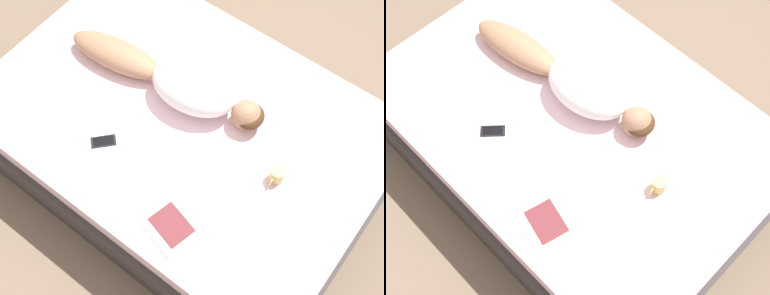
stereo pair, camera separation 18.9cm
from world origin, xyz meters
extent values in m
plane|color=#7A6651|center=(0.00, 0.00, 0.00)|extent=(12.00, 12.00, 0.00)
cube|color=#383333|center=(0.00, 0.00, 0.19)|extent=(1.62, 2.32, 0.37)
cube|color=silver|center=(0.00, 0.00, 0.44)|extent=(1.56, 2.26, 0.15)
ellipsoid|color=#A37556|center=(-0.06, -0.55, 0.59)|extent=(0.28, 0.63, 0.15)
ellipsoid|color=white|center=(-0.13, -0.02, 0.64)|extent=(0.40, 0.55, 0.24)
ellipsoid|color=#472D19|center=(-0.18, 0.33, 0.61)|extent=(0.19, 0.18, 0.09)
sphere|color=#A37556|center=(-0.17, 0.31, 0.60)|extent=(0.17, 0.17, 0.17)
cube|color=silver|center=(0.33, 0.41, 0.52)|extent=(0.30, 0.34, 0.01)
cube|color=silver|center=(0.56, 0.36, 0.52)|extent=(0.30, 0.34, 0.01)
cube|color=maroon|center=(0.56, 0.36, 0.52)|extent=(0.20, 0.24, 0.00)
cylinder|color=tan|center=(0.01, 0.63, 0.56)|extent=(0.08, 0.08, 0.09)
cylinder|color=black|center=(0.01, 0.63, 0.60)|extent=(0.07, 0.07, 0.01)
torus|color=tan|center=(0.06, 0.63, 0.56)|extent=(0.06, 0.01, 0.06)
cube|color=black|center=(0.40, -0.25, 0.52)|extent=(0.15, 0.14, 0.01)
cube|color=black|center=(0.40, -0.25, 0.53)|extent=(0.12, 0.12, 0.00)
camera|label=1|loc=(1.25, 1.02, 3.10)|focal=50.00mm
camera|label=2|loc=(1.13, 1.16, 3.10)|focal=50.00mm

